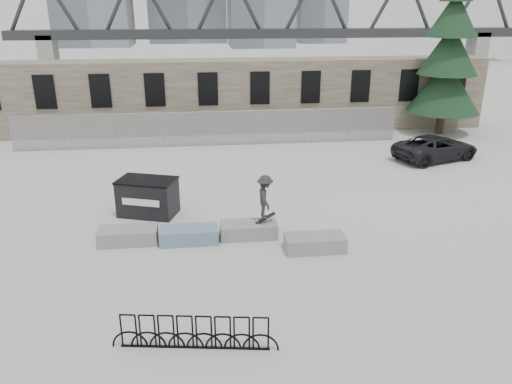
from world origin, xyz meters
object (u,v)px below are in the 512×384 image
suv (436,147)px  planter_offset (315,242)px  spruce_tree (449,55)px  dumpster (148,197)px  bike_rack (195,333)px  planter_center_left (189,234)px  skateboarder (265,197)px  planter_far_left (128,235)px  planter_center_right (249,229)px

suv → planter_offset: bearing=118.9°
planter_offset → spruce_tree: (11.58, 15.01, 4.55)m
dumpster → bike_rack: size_ratio=0.63×
planter_offset → suv: (8.72, 9.53, 0.37)m
planter_center_left → spruce_tree: size_ratio=0.17×
planter_offset → bike_rack: bearing=-130.6°
bike_rack → suv: (12.73, 14.21, 0.21)m
bike_rack → skateboarder: 6.56m
planter_offset → suv: suv is taller
bike_rack → suv: size_ratio=0.85×
dumpster → skateboarder: bearing=-11.3°
planter_offset → bike_rack: 6.16m
bike_rack → planter_center_left: bearing=91.8°
planter_offset → planter_far_left: bearing=168.3°
planter_center_right → suv: suv is taller
planter_far_left → skateboarder: size_ratio=1.13×
planter_center_left → planter_offset: 4.34m
planter_center_left → planter_center_right: size_ratio=1.00×
planter_center_right → planter_far_left: bearing=179.9°
planter_center_left → planter_offset: (4.19, -1.12, 0.00)m
bike_rack → spruce_tree: bearing=51.6°
planter_center_right → dumpster: 4.46m
suv → skateboarder: size_ratio=2.64×
planter_center_left → planter_offset: size_ratio=1.00×
dumpster → bike_rack: dumpster is taller
planter_center_left → dumpster: size_ratio=0.80×
planter_far_left → skateboarder: 4.92m
planter_center_left → bike_rack: 5.79m
planter_far_left → spruce_tree: (17.87, 13.70, 4.55)m
planter_center_left → planter_center_right: 2.10m
planter_center_right → spruce_tree: spruce_tree is taller
bike_rack → skateboarder: bearing=67.4°
planter_far_left → planter_center_right: (4.18, -0.01, 0.00)m
planter_center_right → bike_rack: size_ratio=0.50×
spruce_tree → skateboarder: size_ratio=6.47×
planter_center_left → bike_rack: size_ratio=0.50×
planter_far_left → spruce_tree: 22.97m
planter_offset → skateboarder: size_ratio=1.13×
planter_far_left → planter_offset: bearing=-11.7°
bike_rack → planter_center_right: bearing=72.3°
skateboarder → spruce_tree: bearing=-45.6°
planter_center_left → bike_rack: (0.19, -5.79, 0.15)m
planter_offset → dumpster: size_ratio=0.80×
planter_center_right → bike_rack: bearing=-107.7°
suv → planter_center_right: bearing=108.6°
suv → spruce_tree: bearing=-46.3°
planter_offset → bike_rack: bike_rack is taller
planter_center_right → skateboarder: skateboarder is taller
planter_far_left → planter_offset: same height
skateboarder → dumpster: bearing=58.2°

